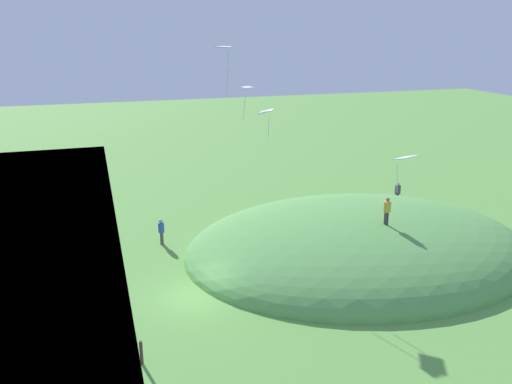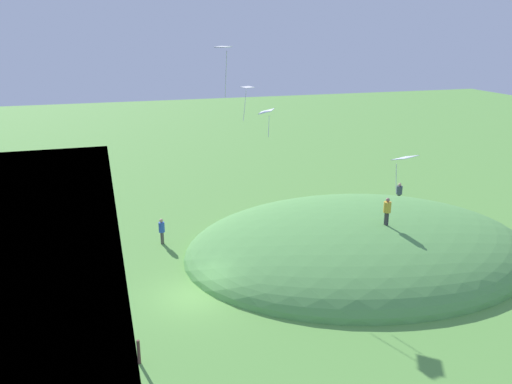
{
  "view_description": "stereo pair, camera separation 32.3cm",
  "coord_description": "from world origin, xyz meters",
  "px_view_note": "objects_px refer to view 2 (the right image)",
  "views": [
    {
      "loc": [
        -4.39,
        -25.1,
        13.71
      ],
      "look_at": [
        4.75,
        4.24,
        4.12
      ],
      "focal_mm": 37.11,
      "sensor_mm": 36.0,
      "label": 1
    },
    {
      "loc": [
        -4.08,
        -25.19,
        13.71
      ],
      "look_at": [
        4.75,
        4.24,
        4.12
      ],
      "focal_mm": 37.11,
      "sensor_mm": 36.0,
      "label": 2
    }
  ],
  "objects_px": {
    "person_on_hilltop": "(162,228)",
    "kite_6": "(247,90)",
    "kite_1": "(266,112)",
    "kite_7": "(404,159)",
    "person_walking_path": "(399,191)",
    "kite_4": "(224,53)",
    "person_with_child": "(387,208)",
    "mooring_post": "(139,352)"
  },
  "relations": [
    {
      "from": "kite_6",
      "to": "person_on_hilltop",
      "type": "bearing_deg",
      "value": 165.47
    },
    {
      "from": "person_with_child",
      "to": "mooring_post",
      "type": "relative_size",
      "value": 1.54
    },
    {
      "from": "kite_7",
      "to": "mooring_post",
      "type": "height_order",
      "value": "kite_7"
    },
    {
      "from": "mooring_post",
      "to": "person_on_hilltop",
      "type": "bearing_deg",
      "value": 78.66
    },
    {
      "from": "kite_7",
      "to": "mooring_post",
      "type": "xyz_separation_m",
      "value": [
        -13.05,
        -1.5,
        -7.14
      ]
    },
    {
      "from": "person_with_child",
      "to": "kite_6",
      "type": "xyz_separation_m",
      "value": [
        -7.24,
        5.08,
        6.68
      ]
    },
    {
      "from": "person_on_hilltop",
      "to": "kite_7",
      "type": "bearing_deg",
      "value": 85.97
    },
    {
      "from": "kite_4",
      "to": "kite_7",
      "type": "bearing_deg",
      "value": -9.81
    },
    {
      "from": "kite_1",
      "to": "mooring_post",
      "type": "relative_size",
      "value": 1.52
    },
    {
      "from": "person_on_hilltop",
      "to": "kite_7",
      "type": "height_order",
      "value": "kite_7"
    },
    {
      "from": "person_with_child",
      "to": "person_walking_path",
      "type": "distance_m",
      "value": 11.62
    },
    {
      "from": "kite_6",
      "to": "kite_7",
      "type": "bearing_deg",
      "value": -63.28
    },
    {
      "from": "kite_6",
      "to": "mooring_post",
      "type": "relative_size",
      "value": 1.9
    },
    {
      "from": "kite_1",
      "to": "kite_4",
      "type": "distance_m",
      "value": 8.9
    },
    {
      "from": "person_on_hilltop",
      "to": "kite_6",
      "type": "distance_m",
      "value": 10.58
    },
    {
      "from": "kite_1",
      "to": "kite_7",
      "type": "bearing_deg",
      "value": -63.11
    },
    {
      "from": "person_walking_path",
      "to": "kite_4",
      "type": "relative_size",
      "value": 0.82
    },
    {
      "from": "person_on_hilltop",
      "to": "kite_6",
      "type": "bearing_deg",
      "value": 118.75
    },
    {
      "from": "kite_6",
      "to": "kite_7",
      "type": "xyz_separation_m",
      "value": [
        5.0,
        -9.93,
        -2.36
      ]
    },
    {
      "from": "kite_4",
      "to": "mooring_post",
      "type": "xyz_separation_m",
      "value": [
        -4.62,
        -2.95,
        -12.09
      ]
    },
    {
      "from": "kite_1",
      "to": "kite_6",
      "type": "xyz_separation_m",
      "value": [
        -0.76,
        1.57,
        1.16
      ]
    },
    {
      "from": "person_on_hilltop",
      "to": "kite_4",
      "type": "xyz_separation_m",
      "value": [
        2.05,
        -9.89,
        11.53
      ]
    },
    {
      "from": "person_with_child",
      "to": "kite_1",
      "type": "height_order",
      "value": "kite_1"
    },
    {
      "from": "person_with_child",
      "to": "kite_1",
      "type": "bearing_deg",
      "value": -128.2
    },
    {
      "from": "person_with_child",
      "to": "kite_7",
      "type": "relative_size",
      "value": 0.89
    },
    {
      "from": "kite_1",
      "to": "kite_4",
      "type": "relative_size",
      "value": 0.78
    },
    {
      "from": "mooring_post",
      "to": "kite_4",
      "type": "bearing_deg",
      "value": 32.58
    },
    {
      "from": "kite_6",
      "to": "kite_7",
      "type": "height_order",
      "value": "kite_6"
    },
    {
      "from": "kite_4",
      "to": "kite_7",
      "type": "height_order",
      "value": "kite_4"
    },
    {
      "from": "person_walking_path",
      "to": "kite_6",
      "type": "bearing_deg",
      "value": 109.06
    },
    {
      "from": "person_walking_path",
      "to": "kite_7",
      "type": "bearing_deg",
      "value": 150.12
    },
    {
      "from": "person_with_child",
      "to": "kite_7",
      "type": "height_order",
      "value": "kite_7"
    },
    {
      "from": "mooring_post",
      "to": "kite_1",
      "type": "bearing_deg",
      "value": 48.26
    },
    {
      "from": "person_with_child",
      "to": "mooring_post",
      "type": "xyz_separation_m",
      "value": [
        -15.29,
        -6.35,
        -2.82
      ]
    },
    {
      "from": "person_on_hilltop",
      "to": "kite_4",
      "type": "bearing_deg",
      "value": 54.96
    },
    {
      "from": "kite_4",
      "to": "kite_6",
      "type": "bearing_deg",
      "value": 68.01
    },
    {
      "from": "kite_7",
      "to": "kite_1",
      "type": "bearing_deg",
      "value": 116.89
    },
    {
      "from": "kite_1",
      "to": "kite_6",
      "type": "distance_m",
      "value": 2.09
    },
    {
      "from": "kite_6",
      "to": "mooring_post",
      "type": "height_order",
      "value": "kite_6"
    },
    {
      "from": "person_walking_path",
      "to": "kite_6",
      "type": "xyz_separation_m",
      "value": [
        -13.88,
        -4.18,
        8.95
      ]
    },
    {
      "from": "person_with_child",
      "to": "person_on_hilltop",
      "type": "relative_size",
      "value": 0.98
    },
    {
      "from": "person_on_hilltop",
      "to": "kite_6",
      "type": "relative_size",
      "value": 0.83
    }
  ]
}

